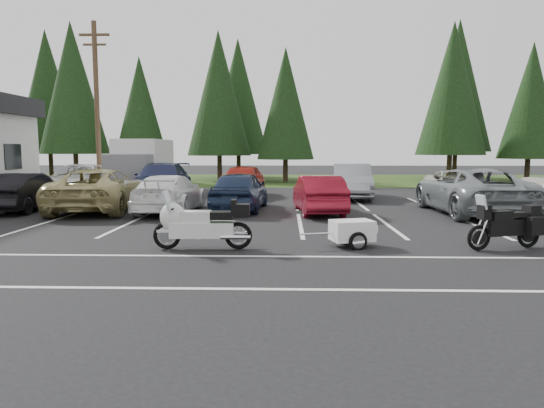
{
  "coord_description": "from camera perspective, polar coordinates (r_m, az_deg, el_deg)",
  "views": [
    {
      "loc": [
        0.06,
        -13.82,
        2.3
      ],
      "look_at": [
        -0.33,
        -0.5,
        0.82
      ],
      "focal_mm": 32.0,
      "sensor_mm": 36.0,
      "label": 1
    }
  ],
  "objects": [
    {
      "name": "car_far_2",
      "position": [
        23.93,
        -3.52,
        2.76
      ],
      "size": [
        2.25,
        4.86,
        1.61
      ],
      "primitive_type": "imported",
      "rotation": [
        0.0,
        0.0,
        -0.07
      ],
      "color": "maroon",
      "rests_on": "ground"
    },
    {
      "name": "car_near_1",
      "position": [
        20.72,
        -27.04,
        1.28
      ],
      "size": [
        1.74,
        4.45,
        1.44
      ],
      "primitive_type": "imported",
      "rotation": [
        0.0,
        0.0,
        3.19
      ],
      "color": "black",
      "rests_on": "ground"
    },
    {
      "name": "grass_strip",
      "position": [
        37.88,
        1.59,
        2.87
      ],
      "size": [
        80.0,
        16.0,
        0.01
      ],
      "primitive_type": "cube",
      "color": "#223811",
      "rests_on": "ground"
    },
    {
      "name": "utility_pole",
      "position": [
        27.81,
        -19.9,
        10.92
      ],
      "size": [
        1.6,
        0.26,
        9.0
      ],
      "color": "#473321",
      "rests_on": "ground"
    },
    {
      "name": "car_near_3",
      "position": [
        18.39,
        -11.91,
        1.22
      ],
      "size": [
        2.11,
        4.88,
        1.4
      ],
      "primitive_type": "imported",
      "rotation": [
        0.0,
        0.0,
        3.11
      ],
      "color": "white",
      "rests_on": "ground"
    },
    {
      "name": "car_near_6",
      "position": [
        19.12,
        22.36,
        1.46
      ],
      "size": [
        2.9,
        6.05,
        1.66
      ],
      "primitive_type": "imported",
      "rotation": [
        0.0,
        0.0,
        3.17
      ],
      "color": "gray",
      "rests_on": "ground"
    },
    {
      "name": "car_near_4",
      "position": [
        18.64,
        -3.81,
        1.59
      ],
      "size": [
        2.12,
        4.58,
        1.52
      ],
      "primitive_type": "imported",
      "rotation": [
        0.0,
        0.0,
        3.07
      ],
      "color": "#1A2641",
      "rests_on": "ground"
    },
    {
      "name": "car_far_3",
      "position": [
        23.58,
        9.38,
        2.67
      ],
      "size": [
        2.18,
        5.14,
        1.65
      ],
      "primitive_type": "imported",
      "rotation": [
        0.0,
        0.0,
        -0.09
      ],
      "color": "gray",
      "rests_on": "ground"
    },
    {
      "name": "conifer_4",
      "position": [
        37.3,
        -6.28,
        12.82
      ],
      "size": [
        4.8,
        4.8,
        11.17
      ],
      "color": "#332316",
      "rests_on": "ground"
    },
    {
      "name": "adventure_motorcycle",
      "position": [
        12.49,
        25.7,
        -1.84
      ],
      "size": [
        2.28,
        1.32,
        1.31
      ],
      "primitive_type": null,
      "rotation": [
        0.0,
        0.0,
        0.28
      ],
      "color": "black",
      "rests_on": "ground"
    },
    {
      "name": "conifer_6",
      "position": [
        38.1,
        20.45,
        12.6
      ],
      "size": [
        4.93,
        4.93,
        11.48
      ],
      "color": "#332316",
      "rests_on": "ground"
    },
    {
      "name": "conifer_2",
      "position": [
        40.25,
        -22.4,
        12.51
      ],
      "size": [
        5.1,
        5.1,
        11.89
      ],
      "color": "#332316",
      "rests_on": "ground"
    },
    {
      "name": "box_truck",
      "position": [
        27.53,
        -15.38,
        4.35
      ],
      "size": [
        2.4,
        5.6,
        2.9
      ],
      "primitive_type": null,
      "color": "silver",
      "rests_on": "ground"
    },
    {
      "name": "conifer_3",
      "position": [
        36.88,
        -15.23,
        10.74
      ],
      "size": [
        3.87,
        3.87,
        9.02
      ],
      "color": "#332316",
      "rests_on": "ground"
    },
    {
      "name": "conifer_5",
      "position": [
        35.57,
        1.61,
        11.72
      ],
      "size": [
        4.14,
        4.14,
        9.63
      ],
      "color": "#332316",
      "rests_on": "ground"
    },
    {
      "name": "stall_markings",
      "position": [
        15.98,
        1.46,
        -1.92
      ],
      "size": [
        32.0,
        16.0,
        0.01
      ],
      "primitive_type": "cube",
      "color": "silver",
      "rests_on": "ground"
    },
    {
      "name": "conifer_back_b",
      "position": [
        41.75,
        -4.0,
        12.48
      ],
      "size": [
        4.97,
        4.97,
        11.58
      ],
      "color": "#332316",
      "rests_on": "ground"
    },
    {
      "name": "lake_water",
      "position": [
        68.97,
        4.97,
        4.41
      ],
      "size": [
        70.0,
        50.0,
        0.02
      ],
      "primitive_type": "cube",
      "color": "slate",
      "rests_on": "ground"
    },
    {
      "name": "conifer_back_a",
      "position": [
        45.74,
        -24.91,
        11.91
      ],
      "size": [
        5.28,
        5.28,
        12.3
      ],
      "color": "#332316",
      "rests_on": "ground"
    },
    {
      "name": "car_near_2",
      "position": [
        19.57,
        -19.59,
        1.59
      ],
      "size": [
        3.14,
        5.97,
        1.6
      ],
      "primitive_type": "imported",
      "rotation": [
        0.0,
        0.0,
        3.23
      ],
      "color": "tan",
      "rests_on": "ground"
    },
    {
      "name": "car_far_1",
      "position": [
        24.41,
        -12.88,
        2.75
      ],
      "size": [
        2.65,
        5.88,
        1.67
      ],
      "primitive_type": "imported",
      "rotation": [
        0.0,
        0.0,
        0.05
      ],
      "color": "#1A1F41",
      "rests_on": "ground"
    },
    {
      "name": "car_far_0",
      "position": [
        25.49,
        -21.68,
        2.55
      ],
      "size": [
        3.06,
        6.0,
        1.62
      ],
      "primitive_type": "imported",
      "rotation": [
        0.0,
        0.0,
        0.06
      ],
      "color": "white",
      "rests_on": "ground"
    },
    {
      "name": "car_near_7",
      "position": [
        20.05,
        28.74,
        0.95
      ],
      "size": [
        2.4,
        4.9,
        1.37
      ],
      "primitive_type": "imported",
      "rotation": [
        0.0,
        0.0,
        3.24
      ],
      "color": "beige",
      "rests_on": "ground"
    },
    {
      "name": "car_far_4",
      "position": [
        24.77,
        20.67,
        2.17
      ],
      "size": [
        2.68,
        5.03,
        1.34
      ],
      "primitive_type": "imported",
      "rotation": [
        0.0,
        0.0,
        -0.1
      ],
      "color": "#B8B6A8",
      "rests_on": "ground"
    },
    {
      "name": "ground",
      "position": [
        14.01,
        1.42,
        -3.11
      ],
      "size": [
        120.0,
        120.0,
        0.0
      ],
      "primitive_type": "plane",
      "color": "black",
      "rests_on": "ground"
    },
    {
      "name": "conifer_7",
      "position": [
        39.81,
        28.19,
        10.66
      ],
      "size": [
        4.27,
        4.27,
        9.94
      ],
      "color": "#332316",
      "rests_on": "ground"
    },
    {
      "name": "car_near_5",
      "position": [
        17.85,
        5.49,
        1.15
      ],
      "size": [
        1.86,
        4.32,
        1.38
      ],
      "primitive_type": "imported",
      "rotation": [
        0.0,
        0.0,
        3.24
      ],
      "color": "maroon",
      "rests_on": "ground"
    },
    {
      "name": "cargo_trailer",
      "position": [
        11.73,
        9.38,
        -3.43
      ],
      "size": [
        1.57,
        1.13,
        0.65
      ],
      "primitive_type": null,
      "rotation": [
        0.0,
        0.0,
        0.26
      ],
      "color": "white",
      "rests_on": "ground"
    },
    {
      "name": "touring_motorcycle",
      "position": [
        11.34,
        -8.2,
        -1.81
      ],
      "size": [
        2.57,
        0.87,
        1.41
      ],
      "primitive_type": null,
      "rotation": [
        0.0,
        0.0,
        0.03
      ],
      "color": "silver",
      "rests_on": "ground"
    },
    {
      "name": "conifer_back_c",
      "position": [
        43.25,
        21.02,
        12.83
      ],
      "size": [
        5.5,
        5.5,
        12.81
      ],
      "color": "#332316",
      "rests_on": "ground"
    }
  ]
}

